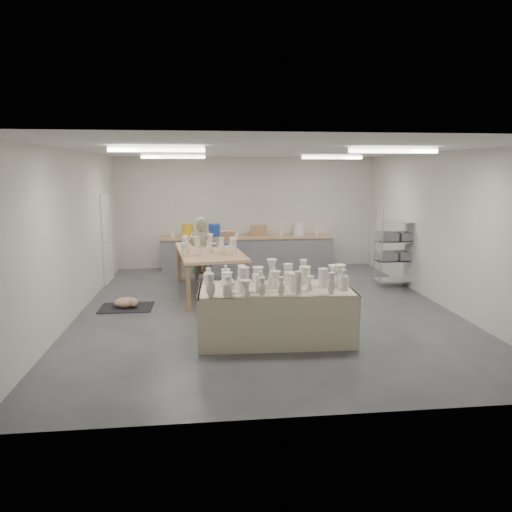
{
  "coord_description": "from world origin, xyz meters",
  "views": [
    {
      "loc": [
        -1.1,
        -8.46,
        2.63
      ],
      "look_at": [
        -0.18,
        -0.06,
        1.05
      ],
      "focal_mm": 32.0,
      "sensor_mm": 36.0,
      "label": 1
    }
  ],
  "objects": [
    {
      "name": "potter",
      "position": [
        -1.23,
        1.83,
        0.81
      ],
      "size": [
        0.66,
        0.5,
        1.62
      ],
      "primitive_type": "imported",
      "rotation": [
        0.0,
        0.0,
        2.94
      ],
      "color": "gray",
      "rests_on": "ground"
    },
    {
      "name": "room",
      "position": [
        -0.11,
        0.08,
        2.06
      ],
      "size": [
        8.0,
        8.02,
        3.0
      ],
      "color": "#424449",
      "rests_on": "ground"
    },
    {
      "name": "wire_shelf",
      "position": [
        3.2,
        1.4,
        0.92
      ],
      "size": [
        0.88,
        0.48,
        1.8
      ],
      "color": "silver",
      "rests_on": "ground"
    },
    {
      "name": "back_counter",
      "position": [
        -0.01,
        3.68,
        0.49
      ],
      "size": [
        4.6,
        0.6,
        1.24
      ],
      "color": "tan",
      "rests_on": "ground"
    },
    {
      "name": "rug",
      "position": [
        -2.69,
        0.31,
        0.01
      ],
      "size": [
        1.0,
        0.7,
        0.02
      ],
      "primitive_type": "cube",
      "color": "black",
      "rests_on": "ground"
    },
    {
      "name": "work_table",
      "position": [
        -1.05,
        1.26,
        0.95
      ],
      "size": [
        1.59,
        2.69,
        1.33
      ],
      "rotation": [
        0.0,
        0.0,
        0.13
      ],
      "color": "tan",
      "rests_on": "ground"
    },
    {
      "name": "drying_table",
      "position": [
        -0.06,
        -1.66,
        0.46
      ],
      "size": [
        2.42,
        1.21,
        1.21
      ],
      "rotation": [
        0.0,
        0.0,
        -0.04
      ],
      "color": "olive",
      "rests_on": "ground"
    },
    {
      "name": "cat",
      "position": [
        -2.66,
        0.29,
        0.12
      ],
      "size": [
        0.53,
        0.42,
        0.2
      ],
      "rotation": [
        0.0,
        0.0,
        -0.23
      ],
      "color": "white",
      "rests_on": "rug"
    },
    {
      "name": "red_stool",
      "position": [
        -1.23,
        2.1,
        0.28
      ],
      "size": [
        0.44,
        0.44,
        0.32
      ],
      "rotation": [
        0.0,
        0.0,
        0.39
      ],
      "color": "#B62A1A",
      "rests_on": "ground"
    }
  ]
}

